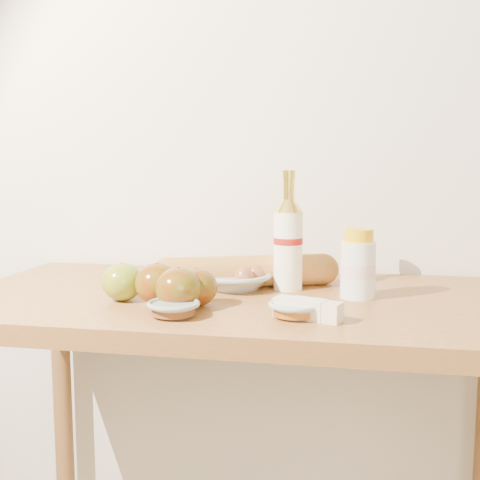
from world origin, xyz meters
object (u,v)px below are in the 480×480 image
Objects in this scene: table at (243,352)px; egg_bowl at (236,279)px; bourbon_bottle at (288,242)px; baguette at (247,272)px; cream_bottle at (358,266)px.

table is 0.16m from egg_bowl.
table is at bearing -132.25° from bourbon_bottle.
egg_bowl is at bearing -150.10° from baguette.
bourbon_bottle is 1.82× the size of cream_bottle.
table is 6.06× the size of egg_bowl.
egg_bowl is at bearing -163.64° from bourbon_bottle.
bourbon_bottle reaches higher than egg_bowl.
table is at bearing -106.45° from baguette.
egg_bowl is 0.47× the size of baguette.
table is at bearing 169.01° from cream_bottle.
bourbon_bottle is 0.12m from baguette.
bourbon_bottle is 0.16m from cream_bottle.
cream_bottle is (0.15, -0.05, -0.04)m from bourbon_bottle.
bourbon_bottle is at bearing 40.91° from table.
egg_bowl is at bearing 114.68° from table.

